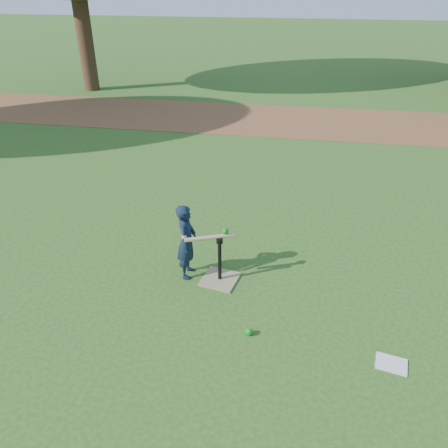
# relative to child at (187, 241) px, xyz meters

# --- Properties ---
(ground) EXTENTS (80.00, 80.00, 0.00)m
(ground) POSITION_rel_child_xyz_m (0.18, -0.34, -0.50)
(ground) COLOR #285116
(ground) RESTS_ON ground
(dirt_strip) EXTENTS (24.00, 3.00, 0.01)m
(dirt_strip) POSITION_rel_child_xyz_m (0.18, 7.16, -0.49)
(dirt_strip) COLOR brown
(dirt_strip) RESTS_ON ground
(child) EXTENTS (0.25, 0.37, 0.99)m
(child) POSITION_rel_child_xyz_m (0.00, 0.00, 0.00)
(child) COLOR #101D31
(child) RESTS_ON ground
(wiffle_ball_ground) EXTENTS (0.08, 0.08, 0.08)m
(wiffle_ball_ground) POSITION_rel_child_xyz_m (0.92, -0.95, -0.46)
(wiffle_ball_ground) COLOR #0C8C15
(wiffle_ball_ground) RESTS_ON ground
(clipboard) EXTENTS (0.34, 0.28, 0.01)m
(clipboard) POSITION_rel_child_xyz_m (2.36, -1.11, -0.49)
(clipboard) COLOR silver
(clipboard) RESTS_ON ground
(batting_tee) EXTENTS (0.50, 0.50, 0.61)m
(batting_tee) POSITION_rel_child_xyz_m (0.42, -0.05, -0.39)
(batting_tee) COLOR #92865D
(batting_tee) RESTS_ON ground
(swing_action) EXTENTS (0.62, 0.27, 0.13)m
(swing_action) POSITION_rel_child_xyz_m (0.31, -0.06, 0.15)
(swing_action) COLOR tan
(swing_action) RESTS_ON ground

